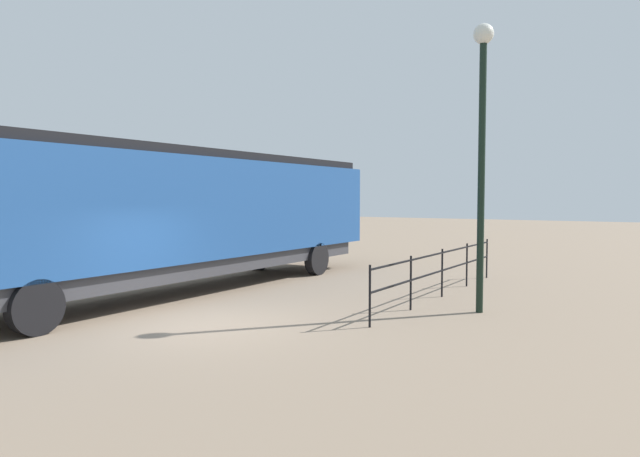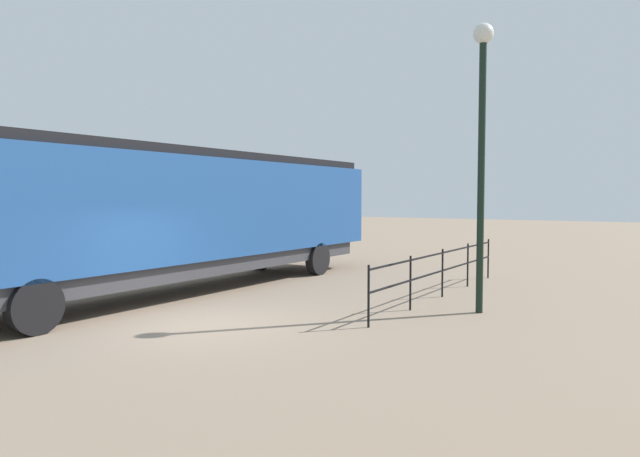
# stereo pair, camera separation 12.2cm
# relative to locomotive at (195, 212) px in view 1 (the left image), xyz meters

# --- Properties ---
(ground_plane) EXTENTS (120.00, 120.00, 0.00)m
(ground_plane) POSITION_rel_locomotive_xyz_m (3.39, -3.23, -2.23)
(ground_plane) COLOR #84705B
(locomotive) EXTENTS (2.83, 15.76, 3.95)m
(locomotive) POSITION_rel_locomotive_xyz_m (0.00, 0.00, 0.00)
(locomotive) COLOR navy
(locomotive) RESTS_ON ground_plane
(lamp_post) EXTENTS (0.46, 0.46, 6.55)m
(lamp_post) POSITION_rel_locomotive_xyz_m (7.86, 1.10, 2.09)
(lamp_post) COLOR black
(lamp_post) RESTS_ON ground_plane
(platform_fence) EXTENTS (0.05, 8.47, 1.28)m
(platform_fence) POSITION_rel_locomotive_xyz_m (6.41, 2.62, -1.39)
(platform_fence) COLOR black
(platform_fence) RESTS_ON ground_plane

